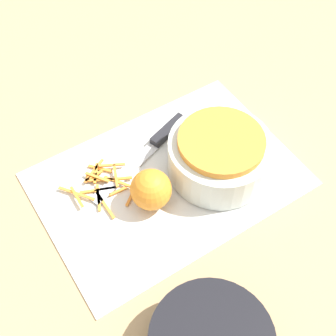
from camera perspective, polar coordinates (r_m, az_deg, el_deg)
The scene contains 6 objects.
ground_plane at distance 0.87m, azimuth -0.00°, elevation -1.42°, with size 4.00×4.00×0.00m, color tan.
cutting_board at distance 0.86m, azimuth -0.00°, elevation -1.30°, with size 0.47×0.32×0.01m.
bowl_speckled at distance 0.85m, azimuth 6.31°, elevation 1.68°, with size 0.19×0.19×0.09m.
knife at distance 0.91m, azimuth -1.38°, elevation 3.25°, with size 0.25×0.10×0.02m.
orange_left at distance 0.80m, azimuth -2.09°, elevation -2.63°, with size 0.07×0.07×0.07m.
peel_pile at distance 0.86m, azimuth -8.05°, elevation -1.90°, with size 0.13×0.13×0.01m.
Camera 1 is at (0.27, 0.42, 0.71)m, focal length 50.00 mm.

